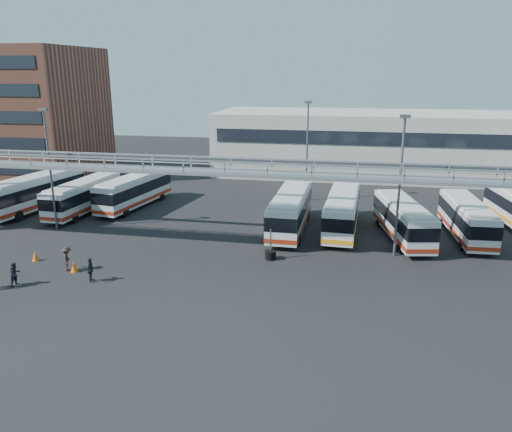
% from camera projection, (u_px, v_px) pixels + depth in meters
% --- Properties ---
extents(ground, '(140.00, 140.00, 0.00)m').
position_uv_depth(ground, '(210.00, 280.00, 32.34)').
color(ground, black).
rests_on(ground, ground).
extents(gantry, '(51.40, 5.15, 7.10)m').
position_uv_depth(gantry, '(231.00, 179.00, 36.34)').
color(gantry, '#989BA1').
rests_on(gantry, ground).
extents(apartment_building, '(18.00, 15.00, 16.00)m').
position_uv_depth(apartment_building, '(21.00, 112.00, 64.69)').
color(apartment_building, brown).
rests_on(apartment_building, ground).
extents(warehouse, '(42.00, 14.00, 8.00)m').
position_uv_depth(warehouse, '(380.00, 144.00, 64.80)').
color(warehouse, '#9E9E99').
rests_on(warehouse, ground).
extents(light_pole_left, '(0.70, 0.35, 10.21)m').
position_uv_depth(light_pole_left, '(49.00, 163.00, 41.26)').
color(light_pole_left, '#4C4F54').
rests_on(light_pole_left, ground).
extents(light_pole_mid, '(0.70, 0.35, 10.21)m').
position_uv_depth(light_pole_mid, '(400.00, 179.00, 35.11)').
color(light_pole_mid, '#4C4F54').
rests_on(light_pole_mid, ground).
extents(light_pole_back, '(0.70, 0.35, 10.21)m').
position_uv_depth(light_pole_back, '(307.00, 146.00, 50.73)').
color(light_pole_back, '#4C4F54').
rests_on(light_pole_back, ground).
extents(bus_0, '(4.28, 11.51, 3.42)m').
position_uv_depth(bus_0, '(35.00, 191.00, 48.07)').
color(bus_0, silver).
rests_on(bus_0, ground).
extents(bus_1, '(2.95, 10.25, 3.08)m').
position_uv_depth(bus_1, '(83.00, 195.00, 47.37)').
color(bus_1, silver).
rests_on(bus_1, ground).
extents(bus_2, '(3.90, 10.66, 3.16)m').
position_uv_depth(bus_2, '(134.00, 190.00, 49.23)').
color(bus_2, silver).
rests_on(bus_2, ground).
extents(bus_5, '(2.60, 10.89, 3.30)m').
position_uv_depth(bus_5, '(290.00, 210.00, 41.89)').
color(bus_5, silver).
rests_on(bus_5, ground).
extents(bus_6, '(2.86, 10.70, 3.22)m').
position_uv_depth(bus_6, '(342.00, 211.00, 41.74)').
color(bus_6, silver).
rests_on(bus_6, ground).
extents(bus_7, '(4.34, 10.34, 3.06)m').
position_uv_depth(bus_7, '(403.00, 219.00, 39.86)').
color(bus_7, silver).
rests_on(bus_7, ground).
extents(bus_8, '(2.94, 10.13, 3.04)m').
position_uv_depth(bus_8, '(467.00, 218.00, 40.17)').
color(bus_8, silver).
rests_on(bus_8, ground).
extents(pedestrian_b, '(0.74, 0.87, 1.55)m').
position_uv_depth(pedestrian_b, '(15.00, 274.00, 31.37)').
color(pedestrian_b, '#23212E').
rests_on(pedestrian_b, ground).
extents(pedestrian_c, '(1.06, 1.27, 1.71)m').
position_uv_depth(pedestrian_c, '(67.00, 259.00, 33.67)').
color(pedestrian_c, '#302020').
rests_on(pedestrian_c, ground).
extents(pedestrian_d, '(0.58, 1.01, 1.61)m').
position_uv_depth(pedestrian_d, '(90.00, 270.00, 31.92)').
color(pedestrian_d, '#1B2930').
rests_on(pedestrian_d, ground).
extents(cone_left, '(0.63, 0.63, 0.75)m').
position_uv_depth(cone_left, '(35.00, 256.00, 35.57)').
color(cone_left, orange).
rests_on(cone_left, ground).
extents(cone_right, '(0.53, 0.53, 0.78)m').
position_uv_depth(cone_right, '(74.00, 266.00, 33.60)').
color(cone_right, orange).
rests_on(cone_right, ground).
extents(tire_stack, '(0.79, 0.79, 2.26)m').
position_uv_depth(tire_stack, '(271.00, 254.00, 35.88)').
color(tire_stack, black).
rests_on(tire_stack, ground).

